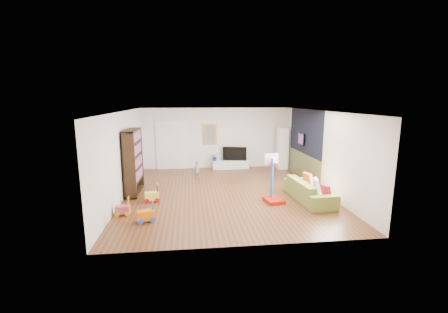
{
  "coord_description": "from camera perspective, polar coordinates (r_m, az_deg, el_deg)",
  "views": [
    {
      "loc": [
        -1.15,
        -9.55,
        3.07
      ],
      "look_at": [
        0.0,
        0.4,
        1.15
      ],
      "focal_mm": 24.0,
      "sensor_mm": 36.0,
      "label": 1
    }
  ],
  "objects": [
    {
      "name": "tall_cabinet",
      "position": [
        13.56,
        11.1,
        1.53
      ],
      "size": [
        0.44,
        0.44,
        1.84
      ],
      "primitive_type": "cube",
      "rotation": [
        0.0,
        0.0,
        -0.01
      ],
      "color": "white",
      "rests_on": "ground"
    },
    {
      "name": "olive_wainscot",
      "position": [
        12.07,
        14.88,
        -1.81
      ],
      "size": [
        0.01,
        3.2,
        1.0
      ],
      "primitive_type": "cube",
      "color": "brown",
      "rests_on": "wall_right"
    },
    {
      "name": "pillow_center",
      "position": [
        9.65,
        17.29,
        -5.1
      ],
      "size": [
        0.19,
        0.4,
        0.38
      ],
      "primitive_type": "cube",
      "rotation": [
        0.0,
        0.0,
        -0.23
      ],
      "color": "white",
      "rests_on": "sofa"
    },
    {
      "name": "sofa",
      "position": [
        9.64,
        15.88,
        -6.18
      ],
      "size": [
        0.96,
        2.21,
        0.63
      ],
      "primitive_type": "imported",
      "rotation": [
        0.0,
        0.0,
        1.62
      ],
      "color": "olive",
      "rests_on": "ground"
    },
    {
      "name": "vase_plant",
      "position": [
        13.32,
        -1.76,
        -0.04
      ],
      "size": [
        0.34,
        0.31,
        0.35
      ],
      "primitive_type": "imported",
      "rotation": [
        0.0,
        0.0,
        0.1
      ],
      "color": "navy",
      "rests_on": "media_console"
    },
    {
      "name": "child",
      "position": [
        11.69,
        -5.2,
        -2.55
      ],
      "size": [
        0.32,
        0.27,
        0.74
      ],
      "primitive_type": "imported",
      "rotation": [
        0.0,
        0.0,
        3.55
      ],
      "color": "slate",
      "rests_on": "ground"
    },
    {
      "name": "doorway",
      "position": [
        13.43,
        -9.72,
        2.05
      ],
      "size": [
        1.45,
        0.06,
        2.1
      ],
      "primitive_type": "cube",
      "color": "white",
      "rests_on": "ground"
    },
    {
      "name": "floor",
      "position": [
        10.1,
        0.26,
        -6.85
      ],
      "size": [
        6.5,
        7.5,
        0.0
      ],
      "primitive_type": "cube",
      "color": "brown",
      "rests_on": "ground"
    },
    {
      "name": "wall_left",
      "position": [
        9.93,
        -18.7,
        0.3
      ],
      "size": [
        0.0,
        7.5,
        2.7
      ],
      "primitive_type": "cube",
      "color": "silver",
      "rests_on": "ground"
    },
    {
      "name": "bookshelf",
      "position": [
        10.24,
        -16.88,
        -0.95
      ],
      "size": [
        0.4,
        1.45,
        2.12
      ],
      "primitive_type": "cube",
      "rotation": [
        0.0,
        0.0,
        -0.01
      ],
      "color": "black",
      "rests_on": "ground"
    },
    {
      "name": "ceiling",
      "position": [
        9.63,
        0.28,
        8.65
      ],
      "size": [
        6.5,
        7.5,
        0.0
      ],
      "primitive_type": "cube",
      "color": "white",
      "rests_on": "ground"
    },
    {
      "name": "wall_back",
      "position": [
        13.46,
        -1.64,
        3.51
      ],
      "size": [
        6.5,
        0.0,
        2.7
      ],
      "primitive_type": "cube",
      "color": "silver",
      "rests_on": "ground"
    },
    {
      "name": "wall_right",
      "position": [
        10.65,
        17.9,
        1.03
      ],
      "size": [
        0.0,
        7.5,
        2.7
      ],
      "primitive_type": "cube",
      "color": "silver",
      "rests_on": "ground"
    },
    {
      "name": "pillow_left",
      "position": [
        9.12,
        18.81,
        -6.13
      ],
      "size": [
        0.16,
        0.36,
        0.34
      ],
      "primitive_type": "cube",
      "rotation": [
        0.0,
        0.0,
        0.2
      ],
      "color": "#AF1728",
      "rests_on": "sofa"
    },
    {
      "name": "ride_on_yellow",
      "position": [
        9.4,
        -13.61,
        -6.75
      ],
      "size": [
        0.45,
        0.31,
        0.56
      ],
      "primitive_type": "cube",
      "rotation": [
        0.0,
        0.0,
        0.14
      ],
      "color": "yellow",
      "rests_on": "ground"
    },
    {
      "name": "painting_back",
      "position": [
        13.38,
        -2.7,
        4.32
      ],
      "size": [
        0.62,
        0.06,
        0.92
      ],
      "primitive_type": "cube",
      "color": "gold",
      "rests_on": "wall_back"
    },
    {
      "name": "ride_on_pink",
      "position": [
        8.57,
        -18.76,
        -8.98
      ],
      "size": [
        0.38,
        0.24,
        0.49
      ],
      "primitive_type": "cube",
      "rotation": [
        0.0,
        0.0,
        0.02
      ],
      "color": "#CD4464",
      "rests_on": "ground"
    },
    {
      "name": "navy_accent",
      "position": [
        11.86,
        15.2,
        4.57
      ],
      "size": [
        0.01,
        3.2,
        1.7
      ],
      "primitive_type": "cube",
      "color": "black",
      "rests_on": "wall_right"
    },
    {
      "name": "pillow_right",
      "position": [
        10.23,
        15.71,
        -4.11
      ],
      "size": [
        0.19,
        0.41,
        0.39
      ],
      "primitive_type": "cube",
      "rotation": [
        0.0,
        0.0,
        0.24
      ],
      "color": "#B74F2A",
      "rests_on": "sofa"
    },
    {
      "name": "ride_on_orange",
      "position": [
        7.94,
        -14.75,
        -10.09
      ],
      "size": [
        0.48,
        0.38,
        0.56
      ],
      "primitive_type": "cube",
      "rotation": [
        0.0,
        0.0,
        0.31
      ],
      "color": "orange",
      "rests_on": "ground"
    },
    {
      "name": "wall_front",
      "position": [
        6.16,
        4.45,
        -5.41
      ],
      "size": [
        6.5,
        0.0,
        2.7
      ],
      "primitive_type": "cube",
      "color": "silver",
      "rests_on": "ground"
    },
    {
      "name": "artwork_right",
      "position": [
        12.05,
        14.49,
        3.26
      ],
      "size": [
        0.04,
        0.56,
        0.46
      ],
      "primitive_type": "cube",
      "color": "#7F3F8C",
      "rests_on": "wall_right"
    },
    {
      "name": "basketball_hoop",
      "position": [
        9.09,
        9.58,
        -4.18
      ],
      "size": [
        0.61,
        0.7,
        1.48
      ],
      "primitive_type": "cube",
      "rotation": [
        0.0,
        0.0,
        0.19
      ],
      "color": "#B01308",
      "rests_on": "ground"
    },
    {
      "name": "media_console",
      "position": [
        13.45,
        1.27,
        -1.52
      ],
      "size": [
        1.63,
        0.47,
        0.38
      ],
      "primitive_type": "cube",
      "rotation": [
        0.0,
        0.0,
        0.04
      ],
      "color": "silver",
      "rests_on": "ground"
    },
    {
      "name": "tv",
      "position": [
        13.44,
        2.06,
        0.63
      ],
      "size": [
        1.07,
        0.38,
        0.62
      ],
      "primitive_type": "imported",
      "rotation": [
        0.0,
        0.0,
        -0.23
      ],
      "color": "black",
      "rests_on": "media_console"
    }
  ]
}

